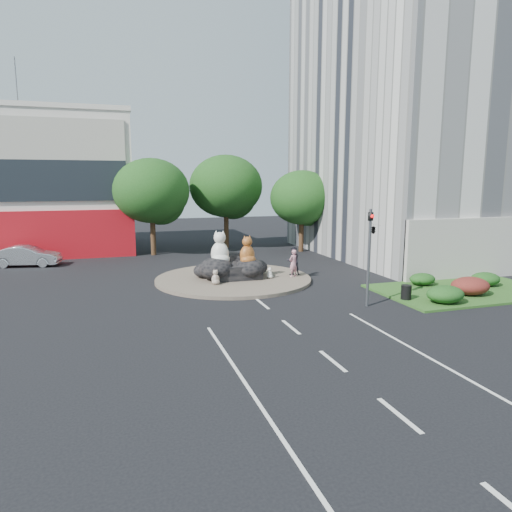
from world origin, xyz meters
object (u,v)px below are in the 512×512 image
at_px(cat_white, 220,248).
at_px(parked_car, 27,256).
at_px(kitten_calico, 216,277).
at_px(kitten_white, 270,273).
at_px(cat_tabby, 247,250).
at_px(pedestrian_pink, 293,263).
at_px(pedestrian_dark, 293,261).
at_px(litter_bin, 406,292).

height_order(cat_white, parked_car, cat_white).
height_order(kitten_calico, kitten_white, kitten_calico).
bearing_deg(cat_tabby, pedestrian_pink, -26.31).
xyz_separation_m(cat_tabby, pedestrian_dark, (3.22, 0.16, -0.91)).
height_order(cat_white, litter_bin, cat_white).
distance_m(cat_white, parked_car, 15.93).
relative_size(cat_white, pedestrian_dark, 1.19).
bearing_deg(kitten_white, pedestrian_dark, -23.02).
xyz_separation_m(kitten_white, parked_car, (-15.71, 10.39, 0.22)).
height_order(cat_white, kitten_white, cat_white).
xyz_separation_m(cat_tabby, kitten_white, (1.38, -0.40, -1.48)).
relative_size(cat_tabby, pedestrian_dark, 1.01).
bearing_deg(pedestrian_dark, kitten_calico, 12.30).
bearing_deg(pedestrian_dark, pedestrian_pink, 68.72).
relative_size(cat_white, litter_bin, 2.87).
distance_m(kitten_white, litter_bin, 8.69).
bearing_deg(litter_bin, parked_car, 140.66).
xyz_separation_m(kitten_calico, pedestrian_dark, (5.52, 1.22, 0.46)).
bearing_deg(parked_car, pedestrian_pink, -109.91).
xyz_separation_m(cat_white, pedestrian_pink, (4.67, -0.85, -1.11)).
bearing_deg(kitten_white, pedestrian_pink, -41.12).
bearing_deg(parked_car, kitten_white, -112.34).
xyz_separation_m(pedestrian_dark, litter_bin, (3.50, -7.42, -0.62)).
distance_m(pedestrian_pink, pedestrian_dark, 0.64).
xyz_separation_m(kitten_calico, litter_bin, (9.02, -6.20, -0.16)).
bearing_deg(parked_car, pedestrian_dark, -108.13).
relative_size(cat_white, kitten_white, 3.05).
xyz_separation_m(pedestrian_dark, parked_car, (-17.55, 9.83, -0.35)).
bearing_deg(cat_tabby, kitten_calico, -173.41).
xyz_separation_m(cat_white, kitten_calico, (-0.63, -1.48, -1.54)).
relative_size(pedestrian_pink, pedestrian_dark, 0.96).
xyz_separation_m(kitten_calico, pedestrian_pink, (5.30, 0.63, 0.43)).
distance_m(cat_white, litter_bin, 11.50).
bearing_deg(pedestrian_pink, kitten_white, -23.42).
xyz_separation_m(cat_white, litter_bin, (8.40, -7.67, -1.70)).
relative_size(cat_tabby, pedestrian_pink, 1.05).
relative_size(cat_white, cat_tabby, 1.17).
bearing_deg(litter_bin, cat_tabby, 132.79).
distance_m(kitten_calico, kitten_white, 3.75).
bearing_deg(pedestrian_pink, cat_white, -32.43).
relative_size(pedestrian_pink, parked_car, 0.38).
height_order(cat_white, pedestrian_pink, cat_white).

